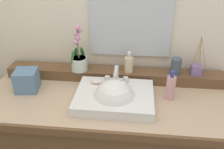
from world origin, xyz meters
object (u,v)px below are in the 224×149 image
at_px(lotion_bottle, 171,87).
at_px(potted_plant, 79,59).
at_px(sink_basin, 114,99).
at_px(tissue_box, 27,80).
at_px(tumbler_cup, 176,66).
at_px(soap_bar, 96,81).
at_px(reed_diffuser, 196,69).
at_px(soap_dispenser, 129,64).

bearing_deg(lotion_bottle, potted_plant, 163.46).
distance_m(sink_basin, tissue_box, 0.55).
distance_m(tumbler_cup, lotion_bottle, 0.19).
distance_m(sink_basin, lotion_bottle, 0.33).
relative_size(sink_basin, potted_plant, 1.45).
height_order(sink_basin, lotion_bottle, lotion_bottle).
height_order(soap_bar, tissue_box, tissue_box).
bearing_deg(reed_diffuser, tissue_box, -169.91).
height_order(soap_dispenser, tumbler_cup, soap_dispenser).
relative_size(reed_diffuser, lotion_bottle, 1.37).
bearing_deg(lotion_bottle, sink_basin, -166.32).
xyz_separation_m(potted_plant, soap_dispenser, (0.32, 0.01, -0.02)).
distance_m(soap_bar, soap_dispenser, 0.25).
height_order(tumbler_cup, lotion_bottle, lotion_bottle).
height_order(sink_basin, tissue_box, sink_basin).
xyz_separation_m(soap_bar, soap_dispenser, (0.19, 0.15, 0.05)).
xyz_separation_m(tumbler_cup, reed_diffuser, (0.13, 0.01, -0.02)).
relative_size(sink_basin, reed_diffuser, 1.76).
xyz_separation_m(potted_plant, reed_diffuser, (0.74, 0.02, -0.04)).
height_order(sink_basin, potted_plant, potted_plant).
height_order(potted_plant, tissue_box, potted_plant).
relative_size(tumbler_cup, tissue_box, 0.82).
distance_m(reed_diffuser, lotion_bottle, 0.26).
relative_size(sink_basin, soap_dispenser, 3.20).
xyz_separation_m(tumbler_cup, lotion_bottle, (-0.04, -0.18, -0.05)).
height_order(tumbler_cup, tissue_box, tumbler_cup).
relative_size(soap_bar, reed_diffuser, 0.28).
distance_m(sink_basin, reed_diffuser, 0.56).
bearing_deg(sink_basin, soap_dispenser, 75.24).
height_order(soap_dispenser, reed_diffuser, reed_diffuser).
bearing_deg(tissue_box, sink_basin, -8.55).
bearing_deg(soap_bar, potted_plant, 133.18).
bearing_deg(tumbler_cup, soap_bar, -162.88).
xyz_separation_m(tumbler_cup, tissue_box, (-0.90, -0.17, -0.06)).
relative_size(reed_diffuser, tissue_box, 1.90).
bearing_deg(tissue_box, soap_bar, 3.23).
relative_size(potted_plant, reed_diffuser, 1.21).
bearing_deg(soap_dispenser, reed_diffuser, 1.35).
relative_size(soap_bar, lotion_bottle, 0.39).
bearing_deg(soap_dispenser, potted_plant, -178.27).
relative_size(soap_dispenser, tumbler_cup, 1.27).
xyz_separation_m(soap_dispenser, tissue_box, (-0.61, -0.17, -0.06)).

